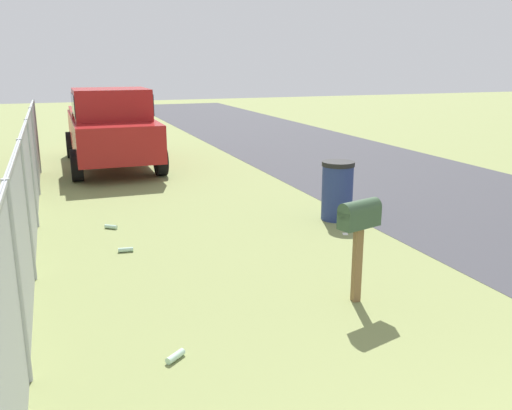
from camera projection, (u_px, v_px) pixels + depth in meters
The scene contains 8 objects.
mailbox at pixel (359, 221), 6.24m from camera, with size 0.34×0.56×1.24m.
pickup_truck at pixel (111, 126), 14.42m from camera, with size 5.28×2.26×2.09m.
trash_bin at pixel (337, 190), 9.71m from camera, with size 0.58×0.58×1.05m.
fence_section at pixel (26, 206), 6.87m from camera, with size 15.06×0.07×1.85m.
litter_wrapper_midfield_b at pixel (345, 234), 8.99m from camera, with size 0.12×0.08×0.01m, color silver.
litter_bottle_near_hydrant at pixel (175, 356), 5.20m from camera, with size 0.07×0.07×0.22m, color #B2D8BF.
litter_bottle_by_mailbox at pixel (126, 250), 8.13m from camera, with size 0.07×0.07×0.22m, color #B2D8BF.
litter_bottle_midfield_a at pixel (111, 227), 9.26m from camera, with size 0.07×0.07×0.22m, color #B2D8BF.
Camera 1 is at (-0.29, 2.86, 2.76)m, focal length 38.23 mm.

